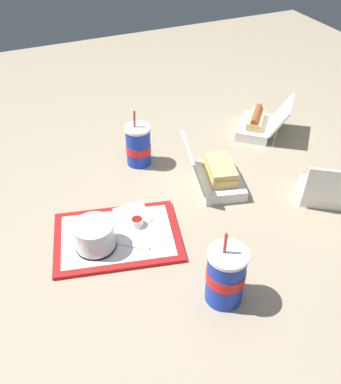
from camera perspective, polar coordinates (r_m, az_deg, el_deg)
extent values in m
plane|color=gray|center=(1.41, 1.73, -1.42)|extent=(3.20, 3.20, 0.00)
cube|color=red|center=(1.29, -7.12, -5.95)|extent=(0.42, 0.34, 0.01)
cube|color=white|center=(1.29, -7.14, -5.75)|extent=(0.37, 0.29, 0.00)
cylinder|color=black|center=(1.26, -9.87, -7.02)|extent=(0.12, 0.12, 0.01)
cylinder|color=beige|center=(1.24, -10.03, -5.99)|extent=(0.09, 0.09, 0.06)
cylinder|color=silver|center=(1.23, -10.08, -5.66)|extent=(0.12, 0.12, 0.08)
cylinder|color=white|center=(1.30, -4.49, -4.02)|extent=(0.04, 0.04, 0.02)
cylinder|color=#9E140F|center=(1.30, -4.51, -3.70)|extent=(0.03, 0.03, 0.01)
cube|color=white|center=(1.34, -5.07, -3.03)|extent=(0.10, 0.10, 0.00)
cube|color=white|center=(1.25, -5.28, -7.09)|extent=(0.10, 0.07, 0.00)
cube|color=white|center=(1.50, 20.16, -0.12)|extent=(0.22, 0.21, 0.04)
cube|color=white|center=(1.40, 21.16, 0.63)|extent=(0.16, 0.12, 0.13)
cube|color=tan|center=(1.48, 20.46, 0.95)|extent=(0.15, 0.13, 0.03)
cylinder|color=brown|center=(1.47, 20.67, 1.68)|extent=(0.12, 0.10, 0.03)
cylinder|color=yellow|center=(1.46, 20.75, 1.96)|extent=(0.10, 0.07, 0.01)
cube|color=white|center=(1.47, 6.53, 1.51)|extent=(0.19, 0.23, 0.04)
cube|color=white|center=(1.40, 3.04, 3.93)|extent=(0.10, 0.21, 0.13)
cube|color=#DBB770|center=(1.46, 6.62, 2.45)|extent=(0.12, 0.16, 0.02)
cube|color=#E5C651|center=(1.45, 6.66, 2.96)|extent=(0.12, 0.17, 0.01)
cube|color=#DBB770|center=(1.44, 6.71, 3.47)|extent=(0.12, 0.16, 0.02)
cube|color=white|center=(1.79, 11.15, 8.43)|extent=(0.22, 0.23, 0.04)
cube|color=white|center=(1.75, 14.60, 9.93)|extent=(0.18, 0.19, 0.11)
cube|color=#DBB770|center=(1.77, 11.30, 9.42)|extent=(0.14, 0.15, 0.03)
cylinder|color=#9E4728|center=(1.76, 11.39, 10.09)|extent=(0.11, 0.12, 0.03)
cylinder|color=yellow|center=(1.76, 11.43, 10.35)|extent=(0.09, 0.10, 0.01)
cylinder|color=#1938B7|center=(1.55, -4.31, 6.07)|extent=(0.09, 0.09, 0.14)
cylinder|color=red|center=(1.55, -4.30, 5.89)|extent=(0.09, 0.09, 0.03)
cylinder|color=white|center=(1.51, -4.44, 8.46)|extent=(0.09, 0.09, 0.01)
cylinder|color=red|center=(1.50, -4.84, 9.67)|extent=(0.01, 0.01, 0.06)
cylinder|color=#1938B7|center=(1.09, 7.33, -11.22)|extent=(0.10, 0.10, 0.16)
cylinder|color=red|center=(1.08, 7.38, -10.82)|extent=(0.10, 0.10, 0.03)
cylinder|color=white|center=(1.03, 7.71, -8.28)|extent=(0.10, 0.10, 0.01)
cylinder|color=red|center=(1.01, 7.32, -6.78)|extent=(0.01, 0.01, 0.06)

